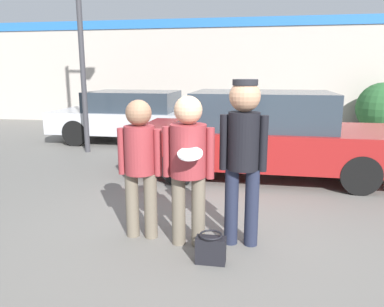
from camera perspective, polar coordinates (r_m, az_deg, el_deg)
The scene contains 9 objects.
ground_plane at distance 4.60m, azimuth 1.97°, elevation -11.74°, with size 56.00×56.00×0.00m, color #66635E.
storefront_building at distance 13.28m, azimuth 7.94°, elevation 12.22°, with size 24.00×0.22×3.62m.
person_left at distance 4.20m, azimuth -7.94°, elevation -0.81°, with size 0.51×0.34×1.58m.
person_middle_with_frisbee at distance 3.95m, azimuth -0.57°, elevation -0.75°, with size 0.56×0.58×1.64m.
person_right at distance 3.98m, azimuth 7.82°, elevation 0.92°, with size 0.50×0.33×1.80m.
parked_car_near at distance 6.92m, azimuth 11.02°, elevation 2.87°, with size 4.63×1.95×1.52m.
parked_car_far at distance 10.23m, azimuth -8.50°, elevation 5.70°, with size 4.37×1.96×1.34m.
shrub at distance 12.89m, azimuth 27.02°, elevation 6.22°, with size 1.54×1.54×1.54m.
handbag at distance 3.85m, azimuth 2.87°, elevation -14.32°, with size 0.30×0.23×0.31m.
Camera 1 is at (0.60, -4.14, 1.89)m, focal length 35.00 mm.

